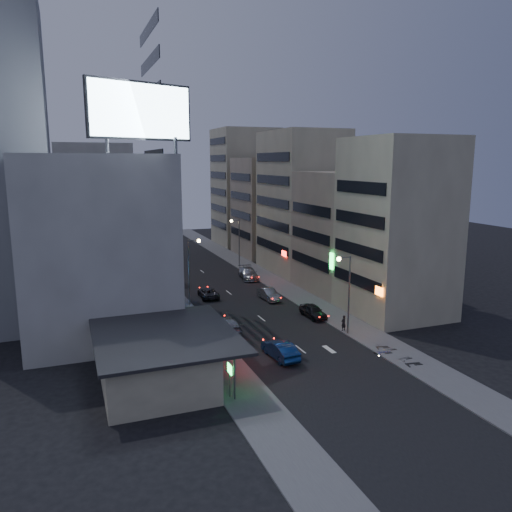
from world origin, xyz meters
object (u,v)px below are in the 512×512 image
road_car_silver (227,324)px  scooter_silver_a (409,351)px  scooter_blue (390,345)px  scooter_silver_b (394,342)px  scooter_black_b (388,341)px  parked_car_right_near (313,311)px  parked_car_right_far (248,273)px  person (344,323)px  road_car_blue (280,350)px  scooter_black_a (420,356)px  parked_car_right_mid (269,294)px  parked_car_left (208,293)px

road_car_silver → scooter_silver_a: 18.22m
scooter_blue → scooter_silver_b: size_ratio=1.07×
scooter_silver_a → scooter_silver_b: size_ratio=1.02×
scooter_blue → scooter_black_b: scooter_blue is taller
parked_car_right_near → scooter_black_b: (2.35, -10.80, -0.07)m
parked_car_right_far → scooter_blue: parked_car_right_far is taller
person → road_car_blue: bearing=8.4°
parked_car_right_near → scooter_blue: size_ratio=2.26×
scooter_black_a → scooter_silver_a: size_ratio=1.13×
scooter_black_a → scooter_black_b: size_ratio=1.15×
road_car_blue → scooter_silver_a: (10.79, -4.06, -0.11)m
scooter_black_a → scooter_silver_b: 3.66m
parked_car_right_mid → parked_car_right_far: size_ratio=0.78×
parked_car_left → scooter_silver_b: bearing=119.1°
person → parked_car_right_mid: bearing=-95.9°
parked_car_left → scooter_black_a: (11.46, -27.32, 0.09)m
person → scooter_black_b: size_ratio=0.93×
parked_car_right_mid → scooter_silver_b: size_ratio=2.49×
road_car_silver → parked_car_left: bearing=-98.7°
parked_car_right_far → parked_car_right_near: bearing=-81.0°
parked_car_right_far → road_car_silver: (-10.14, -21.31, -0.09)m
parked_car_right_near → parked_car_right_mid: parked_car_right_near is taller
road_car_silver → scooter_black_a: size_ratio=2.46×
scooter_black_a → scooter_blue: size_ratio=1.07×
parked_car_right_near → scooter_blue: bearing=-83.6°
parked_car_right_far → scooter_black_a: 35.55m
scooter_silver_a → scooter_black_b: size_ratio=1.01×
scooter_silver_a → scooter_silver_b: 2.24m
parked_car_right_near → road_car_blue: road_car_blue is taller
road_car_blue → road_car_silver: road_car_blue is taller
road_car_blue → scooter_black_b: 10.65m
parked_car_right_far → scooter_silver_a: parked_car_right_far is taller
parked_car_right_far → scooter_black_b: (2.72, -31.15, -0.16)m
road_car_silver → person: 12.08m
parked_car_right_far → road_car_blue: bearing=-96.7°
parked_car_right_mid → road_car_silver: size_ratio=0.88×
road_car_blue → scooter_black_a: size_ratio=2.33×
parked_car_right_near → parked_car_left: 15.11m
parked_car_right_far → scooter_black_a: (2.98, -35.43, -0.08)m
parked_car_right_mid → road_car_blue: size_ratio=0.93×
road_car_blue → scooter_silver_b: size_ratio=2.69×
parked_car_right_far → scooter_black_b: 31.27m
parked_car_right_mid → parked_car_left: parked_car_right_mid is taller
parked_car_right_mid → scooter_silver_a: size_ratio=2.45×
road_car_blue → scooter_blue: size_ratio=2.51×
parked_car_left → scooter_black_b: 25.63m
parked_car_right_mid → parked_car_left: 7.88m
road_car_blue → parked_car_right_far: bearing=-109.0°
scooter_blue → scooter_black_b: bearing=-15.2°
parked_car_left → scooter_silver_b: (11.46, -23.67, 0.01)m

